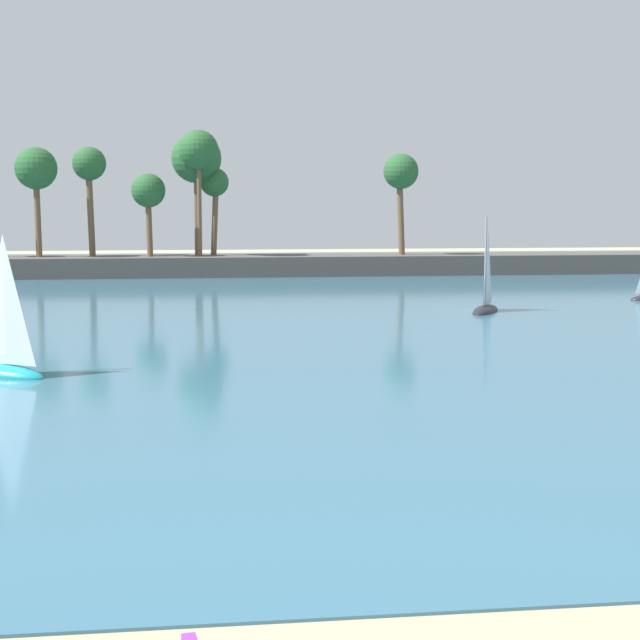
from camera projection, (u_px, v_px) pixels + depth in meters
name	position (u px, v px, depth m)	size (l,w,h in m)	color
sea	(204.00, 293.00, 71.04)	(220.00, 113.30, 0.06)	#386B84
palm_headland	(191.00, 246.00, 87.14)	(110.53, 6.63, 12.70)	#514C47
sailboat_near_shore	(486.00, 303.00, 58.43)	(3.06, 4.23, 6.00)	black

